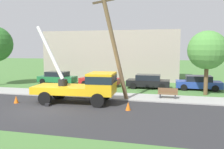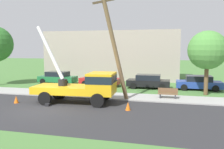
% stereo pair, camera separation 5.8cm
% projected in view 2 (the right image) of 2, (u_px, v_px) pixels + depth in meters
% --- Properties ---
extents(ground_plane, '(120.00, 120.00, 0.00)m').
position_uv_depth(ground_plane, '(97.00, 85.00, 28.22)').
color(ground_plane, '#477538').
extents(road_asphalt, '(80.00, 8.49, 0.01)m').
position_uv_depth(road_asphalt, '(43.00, 110.00, 16.68)').
color(road_asphalt, '#2B2B2D').
rests_on(road_asphalt, ground).
extents(sidewalk_strip, '(80.00, 2.89, 0.10)m').
position_uv_depth(sidewalk_strip, '(76.00, 94.00, 22.15)').
color(sidewalk_strip, '#9E9E99').
rests_on(sidewalk_strip, ground).
extents(utility_truck, '(6.93, 3.23, 5.98)m').
position_uv_depth(utility_truck, '(85.00, 85.00, 18.64)').
color(utility_truck, gold).
rests_on(utility_truck, ground).
extents(leaning_utility_pole, '(2.55, 1.93, 8.81)m').
position_uv_depth(leaning_utility_pole, '(114.00, 44.00, 19.01)').
color(leaning_utility_pole, brown).
rests_on(leaning_utility_pole, ground).
extents(traffic_cone_ahead, '(0.36, 0.36, 0.56)m').
position_uv_depth(traffic_cone_ahead, '(128.00, 106.00, 16.58)').
color(traffic_cone_ahead, orange).
rests_on(traffic_cone_ahead, ground).
extents(traffic_cone_behind, '(0.36, 0.36, 0.56)m').
position_uv_depth(traffic_cone_behind, '(16.00, 99.00, 18.75)').
color(traffic_cone_behind, orange).
rests_on(traffic_cone_behind, ground).
extents(parked_sedan_green, '(4.43, 2.07, 1.42)m').
position_uv_depth(parked_sedan_green, '(58.00, 77.00, 29.00)').
color(parked_sedan_green, '#1E6638').
rests_on(parked_sedan_green, ground).
extents(parked_sedan_red, '(4.49, 2.17, 1.42)m').
position_uv_depth(parked_sedan_red, '(100.00, 79.00, 27.26)').
color(parked_sedan_red, '#B21E1E').
rests_on(parked_sedan_red, ground).
extents(parked_sedan_black, '(4.43, 2.07, 1.42)m').
position_uv_depth(parked_sedan_black, '(148.00, 81.00, 25.64)').
color(parked_sedan_black, black).
rests_on(parked_sedan_black, ground).
extents(parked_sedan_blue, '(4.45, 2.10, 1.42)m').
position_uv_depth(parked_sedan_blue, '(199.00, 83.00, 24.65)').
color(parked_sedan_blue, '#263F99').
rests_on(parked_sedan_blue, ground).
extents(park_bench, '(1.60, 0.45, 0.90)m').
position_uv_depth(park_bench, '(168.00, 94.00, 20.15)').
color(park_bench, brown).
rests_on(park_bench, ground).
extents(roadside_tree_far, '(3.42, 3.42, 5.72)m').
position_uv_depth(roadside_tree_far, '(207.00, 50.00, 21.65)').
color(roadside_tree_far, brown).
rests_on(roadside_tree_far, ground).
extents(lowrise_building_backdrop, '(18.00, 6.00, 6.40)m').
position_uv_depth(lowrise_building_backdrop, '(113.00, 55.00, 34.19)').
color(lowrise_building_backdrop, '#A5998C').
rests_on(lowrise_building_backdrop, ground).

